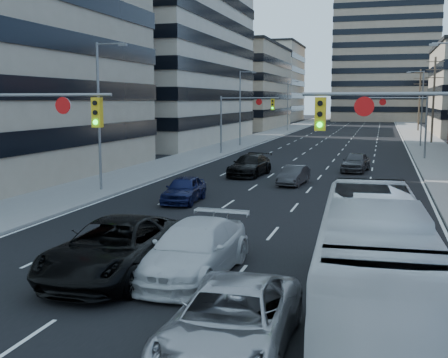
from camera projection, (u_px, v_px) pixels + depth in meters
ground at (95, 349)px, 12.75m from camera, size 400.00×400.00×0.00m
road_surface at (357, 123)px, 136.61m from camera, size 18.00×300.00×0.02m
sidewalk_left at (310, 122)px, 139.70m from camera, size 5.00×300.00×0.15m
sidewalk_right at (407, 123)px, 133.50m from camera, size 5.00×300.00×0.15m
office_left_mid at (130, 37)px, 75.23m from camera, size 26.00×34.00×28.00m
office_left_far at (230, 88)px, 113.37m from camera, size 20.00×30.00×16.00m
apartment_tower at (387, 12)px, 149.99m from camera, size 26.00×26.00×58.00m
bg_block_left at (254, 83)px, 152.28m from camera, size 24.00×24.00×20.00m
signal_near_left at (20, 133)px, 21.77m from camera, size 6.59×0.33×6.00m
signal_near_right at (426, 141)px, 17.75m from camera, size 6.59×0.33×6.00m
signal_far_left at (243, 113)px, 57.09m from camera, size 6.09×0.33×6.00m
signal_far_right at (401, 114)px, 52.95m from camera, size 6.09×0.33×6.00m
utility_pole_midblock at (434, 98)px, 71.54m from camera, size 2.20×0.28×11.00m
utility_pole_distant at (419, 99)px, 100.12m from camera, size 2.20×0.28×11.00m
streetlight_left_near at (101, 109)px, 33.88m from camera, size 2.03×0.22×9.00m
streetlight_left_mid at (241, 105)px, 67.23m from camera, size 2.03×0.22×9.00m
streetlight_left_far at (289, 103)px, 100.58m from camera, size 2.03×0.22×9.00m
streetlight_right_far at (421, 105)px, 66.42m from camera, size 2.03×0.22×9.00m
black_pickup at (115, 248)px, 17.95m from camera, size 3.08×6.58×1.82m
white_van at (194, 250)px, 17.94m from camera, size 2.66×6.01×1.72m
silver_suv at (231, 321)px, 12.34m from camera, size 2.71×5.68×1.57m
transit_bus at (373, 259)px, 14.41m from camera, size 3.16×11.24×3.10m
sedan_blue at (184, 189)px, 30.84m from camera, size 1.96×4.38×1.46m
sedan_grey_center at (294, 175)px, 37.23m from camera, size 1.79×3.99×1.27m
sedan_black_far at (250, 165)px, 41.63m from camera, size 2.67×5.60×1.57m
sedan_grey_right at (356, 162)px, 44.05m from camera, size 2.31×4.68×1.53m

